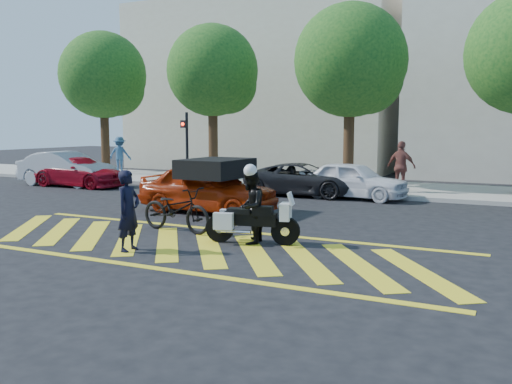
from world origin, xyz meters
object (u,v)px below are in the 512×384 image
at_px(officer_bike, 129,211).
at_px(parked_mid_right, 353,180).
at_px(parked_far_left, 67,169).
at_px(parked_mid_left, 303,179).
at_px(police_motorcycle, 251,221).
at_px(red_convertible, 208,188).
at_px(officer_moto, 250,207).
at_px(bicycle, 176,209).
at_px(parked_left, 79,172).

height_order(officer_bike, parked_mid_right, officer_bike).
height_order(parked_far_left, parked_mid_left, parked_far_left).
height_order(police_motorcycle, red_convertible, red_convertible).
distance_m(parked_mid_left, parked_mid_right, 1.92).
xyz_separation_m(officer_moto, parked_far_left, (-12.60, 7.01, -0.08)).
bearing_deg(parked_mid_right, parked_far_left, 102.65).
distance_m(officer_moto, parked_mid_right, 8.41).
xyz_separation_m(officer_moto, parked_mid_left, (-2.00, 8.41, -0.21)).
distance_m(officer_moto, parked_far_left, 14.42).
bearing_deg(red_convertible, parked_mid_left, -10.61).
relative_size(bicycle, parked_left, 0.48).
xyz_separation_m(police_motorcycle, parked_mid_left, (-2.01, 8.42, 0.10)).
xyz_separation_m(bicycle, officer_moto, (2.28, -0.42, 0.26)).
height_order(officer_bike, bicycle, officer_bike).
height_order(red_convertible, parked_far_left, parked_far_left).
height_order(bicycle, police_motorcycle, bicycle).
bearing_deg(parked_mid_left, officer_bike, 176.37).
distance_m(officer_bike, parked_mid_left, 10.19).
height_order(police_motorcycle, parked_mid_right, parked_mid_right).
bearing_deg(parked_mid_left, bicycle, 174.17).
xyz_separation_m(bicycle, parked_far_left, (-10.32, 6.59, 0.19)).
relative_size(officer_bike, red_convertible, 0.39).
xyz_separation_m(officer_bike, police_motorcycle, (1.98, 1.76, -0.34)).
bearing_deg(parked_mid_left, parked_left, 94.24).
height_order(officer_moto, red_convertible, officer_moto).
bearing_deg(bicycle, parked_mid_right, -7.07).
bearing_deg(parked_far_left, parked_mid_left, -83.63).
distance_m(officer_bike, parked_mid_right, 10.36).
bearing_deg(parked_left, officer_bike, -131.80).
relative_size(parked_left, parked_mid_left, 1.01).
relative_size(red_convertible, parked_mid_right, 1.10).
height_order(officer_moto, parked_mid_right, officer_moto).
relative_size(police_motorcycle, parked_mid_left, 0.48).
bearing_deg(police_motorcycle, bicycle, 156.51).
xyz_separation_m(parked_left, parked_mid_right, (11.82, 1.40, 0.03)).
relative_size(officer_bike, parked_mid_right, 0.43).
xyz_separation_m(red_convertible, parked_mid_left, (1.15, 5.06, -0.13)).
relative_size(parked_far_left, parked_mid_left, 1.03).
distance_m(parked_far_left, parked_mid_left, 10.69).
bearing_deg(parked_mid_left, police_motorcycle, -170.37).
xyz_separation_m(officer_bike, parked_mid_left, (-0.03, 10.18, -0.24)).
xyz_separation_m(officer_bike, parked_far_left, (-10.63, 8.78, -0.11)).
relative_size(police_motorcycle, officer_moto, 1.29).
bearing_deg(parked_left, parked_far_left, 89.68).
bearing_deg(red_convertible, officer_bike, -164.76).
relative_size(bicycle, parked_mid_right, 0.54).
distance_m(bicycle, parked_left, 11.66).
distance_m(bicycle, parked_far_left, 12.24).
height_order(officer_bike, parked_left, officer_bike).
relative_size(officer_bike, parked_left, 0.39).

